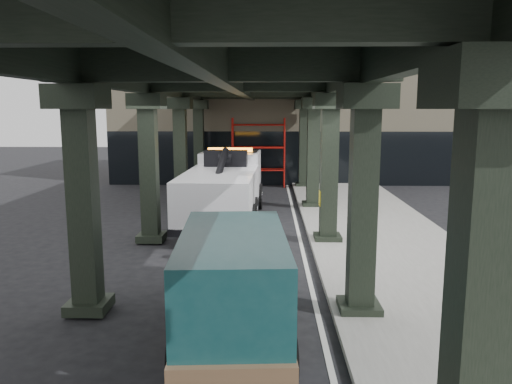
# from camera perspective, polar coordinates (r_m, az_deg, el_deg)

# --- Properties ---
(ground) EXTENTS (90.00, 90.00, 0.00)m
(ground) POSITION_cam_1_polar(r_m,az_deg,el_deg) (15.16, -0.87, -7.80)
(ground) COLOR black
(ground) RESTS_ON ground
(sidewalk) EXTENTS (5.00, 40.00, 0.15)m
(sidewalk) POSITION_cam_1_polar(r_m,az_deg,el_deg) (17.49, 14.38, -5.49)
(sidewalk) COLOR gray
(sidewalk) RESTS_ON ground
(lane_stripe) EXTENTS (0.12, 38.00, 0.01)m
(lane_stripe) POSITION_cam_1_polar(r_m,az_deg,el_deg) (17.10, 5.14, -5.81)
(lane_stripe) COLOR silver
(lane_stripe) RESTS_ON ground
(viaduct) EXTENTS (7.40, 32.00, 6.40)m
(viaduct) POSITION_cam_1_polar(r_m,az_deg,el_deg) (16.52, -2.05, 12.79)
(viaduct) COLOR black
(viaduct) RESTS_ON ground
(building) EXTENTS (22.00, 10.00, 8.00)m
(building) POSITION_cam_1_polar(r_m,az_deg,el_deg) (34.50, 3.84, 8.61)
(building) COLOR #C6B793
(building) RESTS_ON ground
(scaffolding) EXTENTS (3.08, 0.88, 4.00)m
(scaffolding) POSITION_cam_1_polar(r_m,az_deg,el_deg) (29.21, 0.29, 4.77)
(scaffolding) COLOR red
(scaffolding) RESTS_ON ground
(tow_truck) EXTENTS (2.97, 9.17, 2.97)m
(tow_truck) POSITION_cam_1_polar(r_m,az_deg,el_deg) (20.12, -3.55, 0.73)
(tow_truck) COLOR black
(tow_truck) RESTS_ON ground
(towed_van) EXTENTS (2.43, 5.48, 2.18)m
(towed_van) POSITION_cam_1_polar(r_m,az_deg,el_deg) (10.01, -2.61, -9.98)
(towed_van) COLOR #134446
(towed_van) RESTS_ON ground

